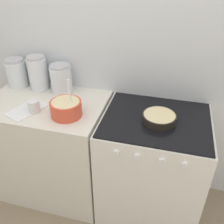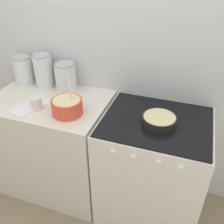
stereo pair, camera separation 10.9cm
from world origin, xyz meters
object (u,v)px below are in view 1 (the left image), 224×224
object	(u,v)px
stove	(151,166)
tin_can	(34,106)
storage_jar_middle	(38,75)
mixing_bowl	(66,107)
storage_jar_right	(61,80)
storage_jar_left	(17,75)
baking_pan	(159,118)

from	to	relation	value
stove	tin_can	size ratio (longest dim) A/B	10.02
stove	storage_jar_middle	distance (m)	1.17
mixing_bowl	storage_jar_right	bearing A→B (deg)	118.82
storage_jar_left	storage_jar_middle	size ratio (longest dim) A/B	0.85
mixing_bowl	storage_jar_middle	size ratio (longest dim) A/B	1.00
storage_jar_right	baking_pan	bearing A→B (deg)	-16.14
tin_can	mixing_bowl	bearing A→B (deg)	4.00
mixing_bowl	stove	bearing A→B (deg)	10.77
baking_pan	storage_jar_right	size ratio (longest dim) A/B	1.01
stove	baking_pan	xyz separation A→B (m)	(0.02, -0.03, 0.48)
storage_jar_right	tin_can	bearing A→B (deg)	-100.24
mixing_bowl	tin_can	world-z (taller)	mixing_bowl
storage_jar_middle	storage_jar_right	distance (m)	0.20
stove	storage_jar_middle	world-z (taller)	storage_jar_middle
baking_pan	storage_jar_right	xyz separation A→B (m)	(-0.81, 0.24, 0.07)
storage_jar_middle	tin_can	bearing A→B (deg)	-67.78
storage_jar_left	storage_jar_middle	world-z (taller)	storage_jar_middle
storage_jar_left	tin_can	distance (m)	0.49
mixing_bowl	baking_pan	size ratio (longest dim) A/B	1.21
mixing_bowl	storage_jar_left	bearing A→B (deg)	150.80
stove	tin_can	world-z (taller)	tin_can
stove	storage_jar_left	bearing A→B (deg)	170.12
mixing_bowl	storage_jar_right	world-z (taller)	mixing_bowl
baking_pan	tin_can	distance (m)	0.88
stove	storage_jar_right	world-z (taller)	storage_jar_right
mixing_bowl	storage_jar_left	world-z (taller)	mixing_bowl
stove	tin_can	bearing A→B (deg)	-171.11
storage_jar_left	storage_jar_middle	bearing A→B (deg)	0.00
stove	tin_can	distance (m)	1.00
storage_jar_right	mixing_bowl	bearing A→B (deg)	-61.18
baking_pan	storage_jar_left	xyz separation A→B (m)	(-1.22, 0.24, 0.07)
stove	storage_jar_right	bearing A→B (deg)	165.28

